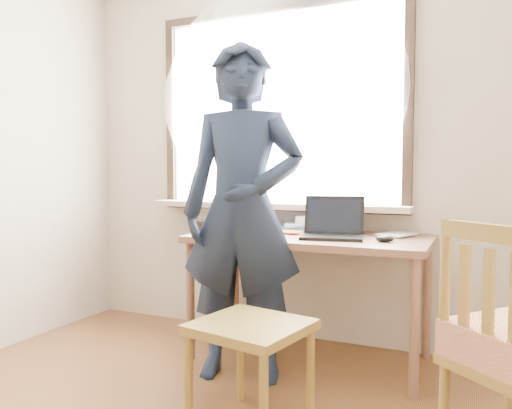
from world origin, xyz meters
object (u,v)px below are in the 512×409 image
at_px(work_chair, 251,339).
at_px(person, 242,212).
at_px(laptop, 333,228).
at_px(mug_dark, 201,227).
at_px(desk, 309,248).
at_px(mug_white, 305,223).

xyz_separation_m(work_chair, person, (-0.28, 0.50, 0.53)).
distance_m(laptop, mug_dark, 0.81).
bearing_deg(person, work_chair, -73.57).
height_order(desk, mug_white, mug_white).
bearing_deg(person, mug_dark, 141.96).
distance_m(mug_white, work_chair, 1.21).
bearing_deg(desk, mug_white, 115.78).
relative_size(work_chair, person, 0.29).
relative_size(mug_white, mug_dark, 1.28).
xyz_separation_m(desk, mug_white, (-0.11, 0.22, 0.13)).
relative_size(desk, laptop, 3.55).
bearing_deg(mug_white, person, -103.47).
xyz_separation_m(mug_white, work_chair, (0.13, -1.13, -0.41)).
bearing_deg(mug_white, desk, -64.22).
height_order(mug_dark, person, person).
xyz_separation_m(mug_white, mug_dark, (-0.52, -0.46, -0.00)).
bearing_deg(mug_dark, mug_white, 41.60).
bearing_deg(desk, person, -122.22).
relative_size(mug_dark, person, 0.05).
distance_m(desk, mug_white, 0.28).
height_order(mug_white, work_chair, mug_white).
xyz_separation_m(desk, laptop, (0.16, -0.03, 0.14)).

